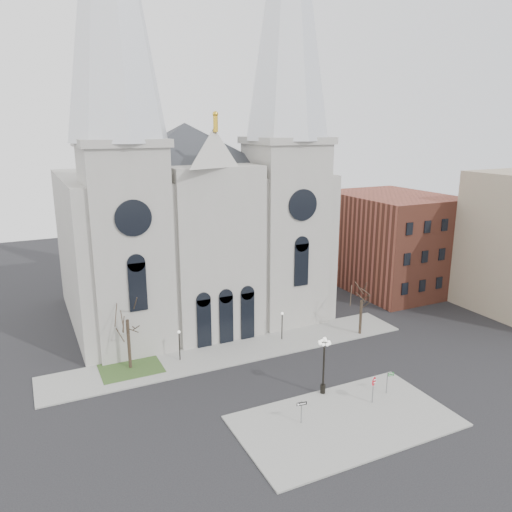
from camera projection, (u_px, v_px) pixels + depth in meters
name	position (u px, v px, depth m)	size (l,w,h in m)	color
ground	(284.00, 401.00, 44.17)	(160.00, 160.00, 0.00)	black
sidewalk_near	(345.00, 421.00, 41.04)	(18.00, 10.00, 0.14)	gray
sidewalk_far	(235.00, 351.00, 53.75)	(40.00, 6.00, 0.14)	gray
grass_patch	(131.00, 368.00, 50.01)	(6.00, 5.00, 0.18)	#29461E
cathedral	(194.00, 170.00, 59.44)	(33.00, 26.66, 54.00)	#A09C94
bg_building_brick	(391.00, 241.00, 74.14)	(14.00, 18.00, 14.00)	brown
tree_left	(127.00, 317.00, 48.62)	(3.20, 3.20, 7.50)	black
tree_right	(362.00, 298.00, 57.17)	(3.20, 3.20, 6.00)	black
ped_lamp_left	(179.00, 340.00, 51.10)	(0.32, 0.32, 3.26)	black
ped_lamp_right	(282.00, 321.00, 56.12)	(0.32, 0.32, 3.26)	black
stop_sign	(373.00, 384.00, 43.23)	(0.91, 0.10, 2.52)	slate
globe_lamp	(324.00, 358.00, 44.38)	(1.21, 1.21, 5.47)	black
one_way_sign	(302.00, 408.00, 40.34)	(0.87, 0.18, 2.00)	slate
street_name_sign	(388.00, 381.00, 44.88)	(0.66, 0.18, 2.10)	slate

